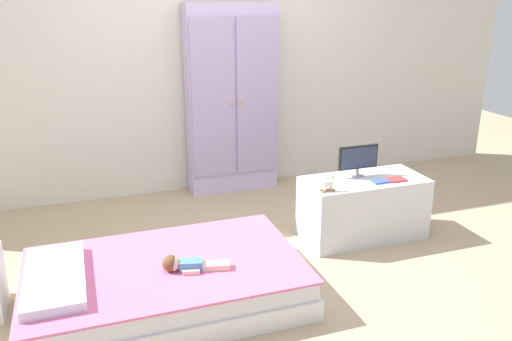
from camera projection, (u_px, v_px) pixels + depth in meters
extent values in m
cube|color=tan|center=(260.00, 261.00, 3.66)|extent=(10.00, 10.00, 0.02)
cube|color=silver|center=(201.00, 43.00, 4.63)|extent=(6.40, 0.05, 2.70)
cube|color=white|center=(166.00, 292.00, 3.15)|extent=(1.62, 1.00, 0.13)
cube|color=silver|center=(165.00, 275.00, 3.11)|extent=(1.58, 0.96, 0.11)
cube|color=pink|center=(165.00, 265.00, 3.09)|extent=(1.61, 0.99, 0.02)
cube|color=silver|center=(55.00, 277.00, 2.89)|extent=(0.32, 0.72, 0.06)
cube|color=#4C84C6|center=(191.00, 265.00, 3.01)|extent=(0.15, 0.11, 0.06)
cube|color=beige|center=(216.00, 264.00, 3.05)|extent=(0.16, 0.07, 0.04)
cube|color=beige|center=(216.00, 267.00, 3.01)|extent=(0.16, 0.07, 0.04)
cube|color=beige|center=(191.00, 263.00, 3.07)|extent=(0.10, 0.05, 0.03)
cube|color=beige|center=(191.00, 272.00, 2.97)|extent=(0.10, 0.05, 0.03)
sphere|color=beige|center=(173.00, 264.00, 3.00)|extent=(0.09, 0.09, 0.09)
sphere|color=brown|center=(171.00, 263.00, 3.00)|extent=(0.10, 0.10, 0.10)
cube|color=silver|center=(232.00, 100.00, 4.72)|extent=(0.82, 0.22, 1.70)
cube|color=#AF9DC9|center=(213.00, 100.00, 4.54)|extent=(0.38, 0.02, 1.39)
cube|color=#AF9DC9|center=(257.00, 97.00, 4.66)|extent=(0.38, 0.02, 1.39)
sphere|color=gold|center=(232.00, 104.00, 4.58)|extent=(0.02, 0.02, 0.02)
sphere|color=gold|center=(241.00, 103.00, 4.61)|extent=(0.02, 0.02, 0.02)
cube|color=silver|center=(363.00, 208.00, 3.94)|extent=(0.91, 0.44, 0.47)
cylinder|color=#99999E|center=(357.00, 175.00, 3.92)|extent=(0.10, 0.10, 0.01)
cylinder|color=#99999E|center=(357.00, 171.00, 3.91)|extent=(0.02, 0.02, 0.05)
cube|color=black|center=(358.00, 157.00, 3.88)|extent=(0.32, 0.02, 0.18)
cube|color=#28334C|center=(359.00, 158.00, 3.87)|extent=(0.30, 0.01, 0.16)
cube|color=#8E6642|center=(327.00, 190.00, 3.64)|extent=(0.10, 0.01, 0.01)
cube|color=#8E6642|center=(329.00, 191.00, 3.61)|extent=(0.10, 0.01, 0.01)
cube|color=white|center=(328.00, 184.00, 3.61)|extent=(0.07, 0.03, 0.04)
cylinder|color=white|center=(330.00, 187.00, 3.63)|extent=(0.01, 0.01, 0.02)
cylinder|color=white|center=(331.00, 188.00, 3.62)|extent=(0.01, 0.01, 0.02)
cylinder|color=white|center=(324.00, 188.00, 3.62)|extent=(0.01, 0.01, 0.02)
cylinder|color=white|center=(325.00, 189.00, 3.60)|extent=(0.01, 0.01, 0.02)
cylinder|color=white|center=(332.00, 179.00, 3.61)|extent=(0.02, 0.02, 0.02)
sphere|color=white|center=(332.00, 176.00, 3.60)|extent=(0.04, 0.04, 0.04)
cube|color=blue|center=(380.00, 181.00, 3.80)|extent=(0.12, 0.08, 0.01)
cube|color=#CC3838|center=(396.00, 179.00, 3.84)|extent=(0.13, 0.10, 0.01)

